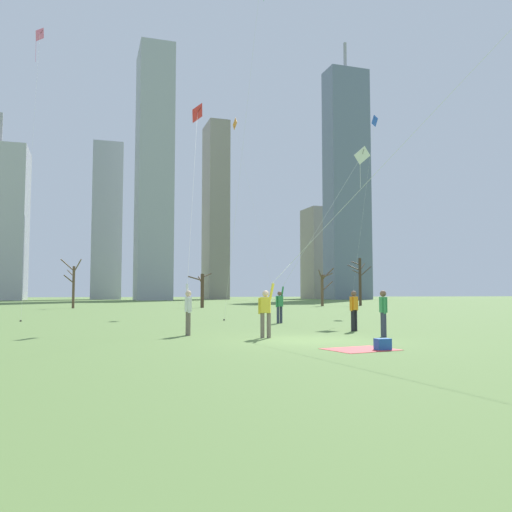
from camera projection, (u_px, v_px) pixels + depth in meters
name	position (u px, v px, depth m)	size (l,w,h in m)	color
ground_plane	(312.00, 340.00, 16.99)	(400.00, 400.00, 0.00)	#5B7A3D
kite_flyer_midfield_right_red	(191.00, 257.00, 21.19)	(2.78, 10.89, 12.43)	#726656
kite_flyer_foreground_right_teal	(314.00, 257.00, 17.45)	(12.11, 10.82, 17.20)	#726656
kite_flyer_midfield_left_white	(294.00, 279.00, 27.51)	(6.86, 2.48, 10.25)	#33384C
bystander_far_off_by_trees	(354.00, 309.00, 21.23)	(0.45, 0.35, 1.62)	black
bystander_watching_nearby	(383.00, 311.00, 18.44)	(0.28, 0.49, 1.62)	#33384C
distant_kite_low_near_trees_pink	(39.00, 52.00, 36.11)	(0.47, 8.16, 20.11)	pink
distant_kite_high_overhead_blue	(373.00, 138.00, 47.38)	(0.99, 3.99, 17.47)	blue
distant_kite_drifting_left_green	(257.00, 12.00, 28.29)	(1.38, 3.64, 19.14)	green
distant_kite_drifting_right_orange	(238.00, 136.00, 45.02)	(1.56, 7.50, 16.73)	orange
picnic_spot	(373.00, 346.00, 14.19)	(2.03, 1.71, 0.31)	#CC3838
bare_tree_far_right_edge	(323.00, 287.00, 62.57)	(2.44, 1.51, 4.57)	brown
bare_tree_rightmost	(202.00, 289.00, 55.41)	(2.57, 1.16, 3.67)	#4C3828
bare_tree_center	(360.00, 280.00, 64.87)	(2.36, 2.13, 5.85)	#423326
bare_tree_left_of_center	(73.00, 283.00, 53.47)	(2.12, 2.38, 5.03)	brown
skyline_tall_tower	(320.00, 254.00, 147.51)	(7.71, 9.60, 25.22)	gray
skyline_mid_tower_right	(347.00, 184.00, 131.58)	(10.27, 6.44, 65.18)	slate
skyline_mid_tower_left	(107.00, 221.00, 131.99)	(7.25, 7.30, 39.08)	#9EA3AD
skyline_slender_spire	(154.00, 174.00, 117.37)	(7.46, 11.81, 56.28)	#9EA3AD
skyline_short_annex	(216.00, 211.00, 133.50)	(5.13, 9.61, 44.71)	gray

